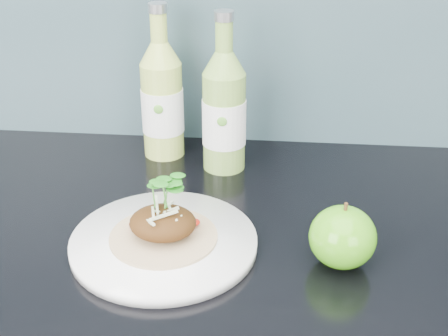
{
  "coord_description": "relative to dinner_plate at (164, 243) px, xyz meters",
  "views": [
    {
      "loc": [
        0.1,
        0.88,
        1.41
      ],
      "look_at": [
        0.03,
        1.66,
        1.0
      ],
      "focal_mm": 50.0,
      "sensor_mm": 36.0,
      "label": 1
    }
  ],
  "objects": [
    {
      "name": "cider_bottle_left",
      "position": [
        -0.05,
        0.3,
        0.1
      ],
      "size": [
        0.09,
        0.09,
        0.28
      ],
      "rotation": [
        0.0,
        0.0,
        -0.15
      ],
      "color": "#ADC753",
      "rests_on": "kitchen_counter"
    },
    {
      "name": "green_apple",
      "position": [
        0.25,
        -0.01,
        0.03
      ],
      "size": [
        0.1,
        0.1,
        0.1
      ],
      "rotation": [
        0.0,
        0.0,
        0.07
      ],
      "color": "#3C9410",
      "rests_on": "kitchen_counter"
    },
    {
      "name": "pork_taco",
      "position": [
        -0.0,
        0.0,
        0.04
      ],
      "size": [
        0.15,
        0.15,
        0.1
      ],
      "color": "#A2835C",
      "rests_on": "dinner_plate"
    },
    {
      "name": "cider_bottle_right",
      "position": [
        0.06,
        0.26,
        0.1
      ],
      "size": [
        0.09,
        0.09,
        0.28
      ],
      "rotation": [
        0.0,
        0.0,
        0.2
      ],
      "color": "#7CA745",
      "rests_on": "kitchen_counter"
    },
    {
      "name": "dinner_plate",
      "position": [
        0.0,
        0.0,
        0.0
      ],
      "size": [
        0.28,
        0.28,
        0.02
      ],
      "color": "white",
      "rests_on": "kitchen_counter"
    }
  ]
}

